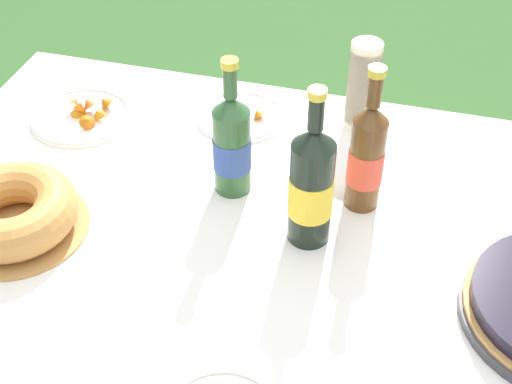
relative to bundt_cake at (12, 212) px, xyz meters
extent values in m
cube|color=brown|center=(0.57, 0.03, -0.07)|extent=(1.74, 1.21, 0.03)
cylinder|color=brown|center=(-0.24, 0.58, -0.46)|extent=(0.06, 0.06, 0.74)
cube|color=white|center=(0.57, 0.03, -0.05)|extent=(1.75, 1.22, 0.00)
cube|color=white|center=(0.57, 0.64, -0.10)|extent=(1.75, 0.00, 0.10)
cylinder|color=#B78447|center=(0.00, 0.00, -0.04)|extent=(0.29, 0.29, 0.01)
torus|color=#BC7F3D|center=(0.00, 0.00, 0.00)|extent=(0.26, 0.26, 0.09)
cylinder|color=beige|center=(0.60, 0.54, 0.00)|extent=(0.07, 0.07, 0.09)
cylinder|color=beige|center=(0.60, 0.54, 0.02)|extent=(0.07, 0.07, 0.09)
cylinder|color=beige|center=(0.60, 0.54, 0.03)|extent=(0.07, 0.07, 0.09)
cylinder|color=beige|center=(0.60, 0.54, 0.04)|extent=(0.07, 0.07, 0.09)
cylinder|color=beige|center=(0.60, 0.54, 0.05)|extent=(0.07, 0.07, 0.09)
cylinder|color=beige|center=(0.60, 0.54, 0.07)|extent=(0.07, 0.07, 0.09)
cylinder|color=beige|center=(0.60, 0.54, 0.08)|extent=(0.07, 0.07, 0.09)
cylinder|color=beige|center=(0.60, 0.54, 0.09)|extent=(0.07, 0.07, 0.09)
cylinder|color=beige|center=(0.60, 0.54, 0.11)|extent=(0.07, 0.07, 0.09)
cylinder|color=beige|center=(0.60, 0.54, 0.12)|extent=(0.07, 0.07, 0.09)
torus|color=beige|center=(0.60, 0.54, 0.17)|extent=(0.07, 0.07, 0.01)
cylinder|color=#2D562D|center=(0.38, 0.23, 0.05)|extent=(0.08, 0.08, 0.19)
cylinder|color=#334C93|center=(0.38, 0.23, 0.05)|extent=(0.08, 0.08, 0.07)
cone|color=#2D562D|center=(0.38, 0.23, 0.17)|extent=(0.08, 0.08, 0.04)
cylinder|color=#2D562D|center=(0.38, 0.23, 0.22)|extent=(0.03, 0.03, 0.06)
cylinder|color=gold|center=(0.38, 0.23, 0.26)|extent=(0.03, 0.03, 0.02)
cylinder|color=brown|center=(0.65, 0.26, 0.06)|extent=(0.07, 0.07, 0.20)
cylinder|color=#E54C38|center=(0.65, 0.26, 0.05)|extent=(0.07, 0.07, 0.08)
cone|color=brown|center=(0.65, 0.26, 0.18)|extent=(0.07, 0.07, 0.04)
cylinder|color=brown|center=(0.65, 0.26, 0.23)|extent=(0.03, 0.03, 0.06)
cylinder|color=gold|center=(0.65, 0.26, 0.27)|extent=(0.03, 0.03, 0.02)
cylinder|color=black|center=(0.56, 0.13, 0.07)|extent=(0.08, 0.08, 0.22)
cylinder|color=yellow|center=(0.56, 0.13, 0.06)|extent=(0.08, 0.08, 0.08)
cone|color=black|center=(0.56, 0.13, 0.19)|extent=(0.08, 0.08, 0.04)
cylinder|color=black|center=(0.56, 0.13, 0.25)|extent=(0.03, 0.03, 0.06)
cylinder|color=gold|center=(0.56, 0.13, 0.29)|extent=(0.03, 0.03, 0.02)
cylinder|color=white|center=(-0.04, 0.38, -0.04)|extent=(0.24, 0.24, 0.01)
torus|color=white|center=(-0.04, 0.38, -0.03)|extent=(0.23, 0.23, 0.01)
cone|color=#B9640E|center=(0.00, 0.42, -0.02)|extent=(0.05, 0.05, 0.05)
cone|color=#C57613|center=(-0.05, 0.38, -0.02)|extent=(0.05, 0.05, 0.03)
cone|color=orange|center=(0.01, 0.38, -0.02)|extent=(0.04, 0.04, 0.03)
cone|color=#C9520E|center=(-0.04, 0.39, -0.01)|extent=(0.04, 0.04, 0.03)
cone|color=#B65B11|center=(0.00, 0.34, -0.02)|extent=(0.05, 0.05, 0.05)
cone|color=#BE5C20|center=(-0.06, 0.40, -0.01)|extent=(0.04, 0.04, 0.04)
cone|color=#B65218|center=(-0.03, 0.40, -0.01)|extent=(0.05, 0.05, 0.04)
cylinder|color=white|center=(0.32, 0.48, -0.04)|extent=(0.21, 0.21, 0.01)
torus|color=white|center=(0.32, 0.48, -0.03)|extent=(0.20, 0.20, 0.01)
cone|color=#BD5E0D|center=(0.37, 0.48, -0.02)|extent=(0.04, 0.04, 0.04)
cone|color=#B35A09|center=(0.32, 0.48, -0.02)|extent=(0.05, 0.04, 0.03)
cone|color=#C66D12|center=(0.32, 0.44, -0.03)|extent=(0.04, 0.04, 0.03)
cone|color=#BB5A11|center=(0.31, 0.50, -0.02)|extent=(0.04, 0.04, 0.03)
cone|color=#C55B0B|center=(0.34, 0.45, -0.03)|extent=(0.04, 0.03, 0.04)
cone|color=#B56016|center=(0.31, 0.45, -0.01)|extent=(0.04, 0.04, 0.03)
cone|color=#C26B15|center=(0.33, 0.44, -0.02)|extent=(0.05, 0.04, 0.02)
cone|color=#CD601A|center=(0.30, 0.45, -0.01)|extent=(0.06, 0.06, 0.04)
cone|color=#C26E16|center=(0.31, 0.48, -0.02)|extent=(0.05, 0.06, 0.04)
camera|label=1|loc=(0.73, -0.87, 0.94)|focal=50.00mm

